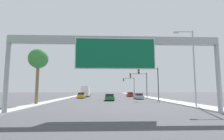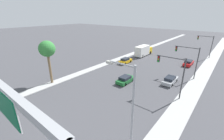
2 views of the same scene
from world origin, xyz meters
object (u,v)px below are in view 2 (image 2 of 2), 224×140
(car_near_center, at_px, (125,79))
(traffic_light_near_intersection, at_px, (175,71))
(truck_box_primary, at_px, (143,51))
(street_lamp_right, at_px, (129,115))
(palm_tree_background, at_px, (47,50))
(car_mid_left, at_px, (188,63))
(sign_gantry, at_px, (3,97))
(car_far_center, at_px, (125,61))
(car_mid_center, at_px, (170,80))
(traffic_light_mid_block, at_px, (190,57))
(traffic_light_far_intersection, at_px, (207,43))

(car_near_center, relative_size, traffic_light_near_intersection, 0.63)
(truck_box_primary, height_order, street_lamp_right, street_lamp_right)
(car_near_center, height_order, palm_tree_background, palm_tree_background)
(car_mid_left, relative_size, palm_tree_background, 0.54)
(sign_gantry, relative_size, car_near_center, 4.70)
(car_far_center, relative_size, truck_box_primary, 0.53)
(car_mid_left, distance_m, street_lamp_right, 34.29)
(car_near_center, bearing_deg, car_mid_center, 37.16)
(car_far_center, xyz_separation_m, car_mid_center, (14.00, -4.96, -0.04))
(car_mid_center, bearing_deg, car_far_center, 160.48)
(traffic_light_near_intersection, xyz_separation_m, traffic_light_mid_block, (-0.11, 10.00, -0.05))
(car_near_center, height_order, traffic_light_far_intersection, traffic_light_far_intersection)
(car_mid_left, distance_m, truck_box_primary, 14.09)
(traffic_light_near_intersection, relative_size, palm_tree_background, 0.82)
(car_near_center, height_order, street_lamp_right, street_lamp_right)
(car_mid_center, bearing_deg, traffic_light_mid_block, 70.36)
(traffic_light_far_intersection, height_order, street_lamp_right, street_lamp_right)
(car_mid_left, relative_size, car_mid_center, 0.98)
(car_mid_left, bearing_deg, palm_tree_background, -122.37)
(car_far_center, height_order, car_mid_center, car_far_center)
(car_mid_left, relative_size, street_lamp_right, 0.46)
(car_near_center, distance_m, traffic_light_near_intersection, 9.73)
(traffic_light_mid_block, bearing_deg, sign_gantry, -106.25)
(sign_gantry, distance_m, palm_tree_background, 15.27)
(sign_gantry, distance_m, car_far_center, 31.33)
(truck_box_primary, xyz_separation_m, traffic_light_near_intersection, (15.89, -20.18, 2.95))
(car_mid_center, bearing_deg, truck_box_primary, 132.73)
(car_near_center, height_order, traffic_light_near_intersection, traffic_light_near_intersection)
(car_mid_center, height_order, truck_box_primary, truck_box_primary)
(car_near_center, height_order, car_mid_left, car_mid_left)
(car_near_center, bearing_deg, car_mid_left, 69.98)
(car_far_center, xyz_separation_m, palm_tree_background, (-4.11, -19.64, 6.04))
(car_near_center, bearing_deg, sign_gantry, -90.00)
(car_mid_left, bearing_deg, car_mid_center, -90.00)
(sign_gantry, bearing_deg, car_near_center, 90.00)
(traffic_light_mid_block, distance_m, street_lamp_right, 24.91)
(traffic_light_near_intersection, distance_m, traffic_light_far_intersection, 30.00)
(traffic_light_mid_block, height_order, palm_tree_background, palm_tree_background)
(palm_tree_background, bearing_deg, street_lamp_right, -13.79)
(traffic_light_near_intersection, height_order, traffic_light_far_intersection, traffic_light_near_intersection)
(truck_box_primary, relative_size, traffic_light_near_intersection, 1.18)
(car_mid_center, xyz_separation_m, traffic_light_far_intersection, (1.91, 24.98, 3.89))
(sign_gantry, distance_m, street_lamp_right, 11.36)
(car_far_center, distance_m, street_lamp_right, 30.55)
(car_near_center, relative_size, car_mid_left, 0.96)
(traffic_light_near_intersection, bearing_deg, car_near_center, -178.17)
(car_mid_left, xyz_separation_m, car_mid_center, (-0.00, -13.90, -0.02))
(car_far_center, bearing_deg, sign_gantry, -76.90)
(car_near_center, distance_m, palm_tree_background, 15.76)
(car_mid_center, height_order, palm_tree_background, palm_tree_background)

